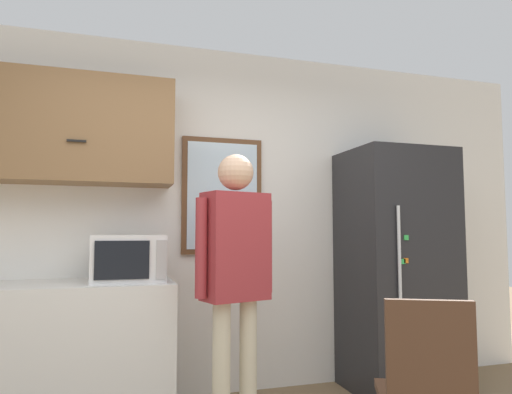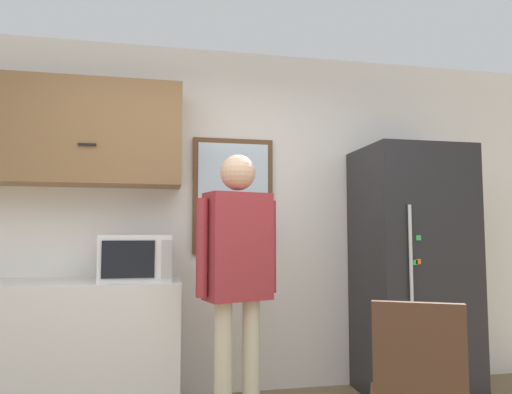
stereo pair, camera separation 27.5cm
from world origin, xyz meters
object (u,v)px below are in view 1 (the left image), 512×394
person (235,261)px  refrigerator (396,269)px  chair (426,389)px  microwave (128,258)px

person → refrigerator: (1.42, 0.38, -0.11)m
person → chair: (0.65, -0.97, -0.53)m
microwave → person: bearing=-30.9°
person → refrigerator: 1.47m
refrigerator → person: bearing=-165.0°
refrigerator → microwave: bearing=180.0°
microwave → chair: 1.95m
microwave → person: person is taller
microwave → chair: (1.29, -1.36, -0.54)m
microwave → person: (0.64, -0.38, -0.01)m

